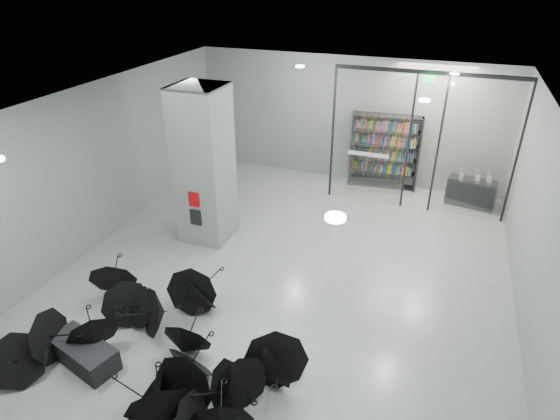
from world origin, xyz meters
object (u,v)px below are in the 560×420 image
(bookshelf, at_px, (384,151))
(umbrella_cluster, at_px, (169,355))
(shop_counter, at_px, (471,193))
(column, at_px, (204,166))
(bench, at_px, (84,353))

(bookshelf, distance_m, umbrella_cluster, 9.48)
(shop_counter, relative_size, umbrella_cluster, 0.24)
(bookshelf, relative_size, shop_counter, 1.73)
(shop_counter, height_order, umbrella_cluster, umbrella_cluster)
(umbrella_cluster, bearing_deg, column, 109.02)
(column, distance_m, shop_counter, 7.96)
(column, xyz_separation_m, bookshelf, (3.81, 4.75, -0.82))
(bench, relative_size, shop_counter, 1.00)
(bookshelf, bearing_deg, column, -135.16)
(umbrella_cluster, bearing_deg, bookshelf, 75.99)
(bookshelf, xyz_separation_m, shop_counter, (2.73, -0.50, -0.77))
(bench, xyz_separation_m, umbrella_cluster, (1.53, 0.42, 0.09))
(bench, distance_m, umbrella_cluster, 1.58)
(bench, bearing_deg, bookshelf, 83.62)
(bench, height_order, shop_counter, shop_counter)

